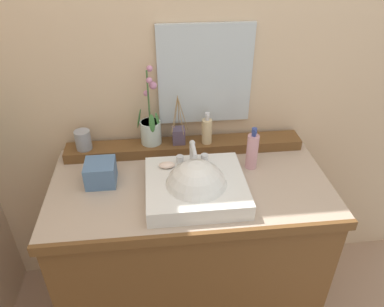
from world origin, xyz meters
TOP-DOWN VIEW (x-y plane):
  - floor at (0.00, 0.00)m, footprint 2.81×3.82m
  - wall_back at (0.00, 0.43)m, footprint 2.81×0.20m
  - vanity_cabinet at (0.00, -0.00)m, footprint 1.24×0.66m
  - back_ledge at (0.00, 0.25)m, footprint 1.17×0.12m
  - sink_basin at (0.02, -0.10)m, footprint 0.42×0.38m
  - soap_bar at (-0.10, 0.02)m, footprint 0.07×0.04m
  - potted_plant at (-0.16, 0.27)m, footprint 0.12×0.11m
  - soap_dispenser at (0.11, 0.24)m, footprint 0.05×0.05m
  - tumbler_cup at (-0.49, 0.25)m, footprint 0.07×0.07m
  - reed_diffuser at (-0.03, 0.25)m, footprint 0.08×0.11m
  - lotion_bottle at (0.30, 0.08)m, footprint 0.05×0.06m
  - tissue_box at (-0.39, 0.04)m, footprint 0.13×0.13m
  - mirror at (0.10, 0.32)m, footprint 0.44×0.02m

SIDE VIEW (x-z plane):
  - floor at x=0.00m, z-range -0.10..0.00m
  - vanity_cabinet at x=0.00m, z-range 0.00..0.89m
  - back_ledge at x=0.00m, z-range 0.88..0.93m
  - sink_basin at x=0.02m, z-range 0.77..1.06m
  - tissue_box at x=-0.39m, z-range 0.88..0.99m
  - soap_bar at x=-0.10m, z-range 0.95..0.98m
  - lotion_bottle at x=0.30m, z-range 0.87..1.08m
  - reed_diffuser at x=-0.03m, z-range 0.85..1.10m
  - tumbler_cup at x=-0.49m, z-range 0.93..1.03m
  - soap_dispenser at x=0.11m, z-range 0.92..1.08m
  - potted_plant at x=-0.16m, z-range 0.83..1.21m
  - mirror at x=0.10m, z-range 1.01..1.49m
  - wall_back at x=0.00m, z-range 0.00..2.77m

